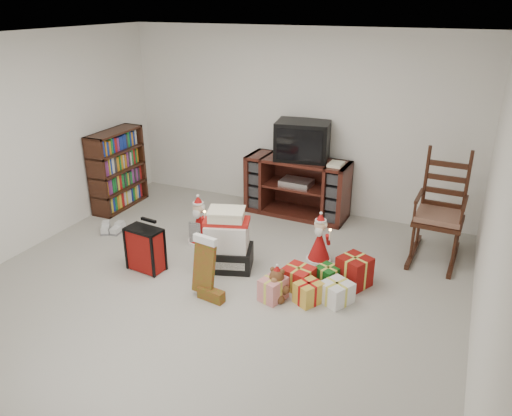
% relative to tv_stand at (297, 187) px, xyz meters
% --- Properties ---
extents(room, '(5.01, 5.01, 2.51)m').
position_rel_tv_stand_xyz_m(room, '(-0.13, -2.22, 0.84)').
color(room, '#AEABA0').
rests_on(room, ground).
extents(tv_stand, '(1.44, 0.56, 0.81)m').
position_rel_tv_stand_xyz_m(tv_stand, '(0.00, 0.00, 0.00)').
color(tv_stand, '#4E1B16').
rests_on(tv_stand, floor).
extents(bookshelf, '(0.31, 0.92, 1.13)m').
position_rel_tv_stand_xyz_m(bookshelf, '(-2.45, -0.76, 0.14)').
color(bookshelf, '#3E1B10').
rests_on(bookshelf, floor).
extents(rocking_chair, '(0.57, 0.90, 1.33)m').
position_rel_tv_stand_xyz_m(rocking_chair, '(1.91, -0.51, 0.05)').
color(rocking_chair, '#3E1B10').
rests_on(rocking_chair, floor).
extents(gift_pile, '(0.65, 0.55, 0.69)m').
position_rel_tv_stand_xyz_m(gift_pile, '(-0.21, -1.75, -0.10)').
color(gift_pile, black).
rests_on(gift_pile, floor).
extents(red_suitcase, '(0.41, 0.25, 0.59)m').
position_rel_tv_stand_xyz_m(red_suitcase, '(-1.01, -2.16, -0.15)').
color(red_suitcase, maroon).
rests_on(red_suitcase, floor).
extents(stocking, '(0.33, 0.18, 0.66)m').
position_rel_tv_stand_xyz_m(stocking, '(-0.16, -2.35, -0.07)').
color(stocking, '#0D7A0D').
rests_on(stocking, floor).
extents(teddy_bear, '(0.22, 0.20, 0.33)m').
position_rel_tv_stand_xyz_m(teddy_bear, '(0.53, -2.09, -0.26)').
color(teddy_bear, brown).
rests_on(teddy_bear, floor).
extents(santa_figurine, '(0.30, 0.28, 0.61)m').
position_rel_tv_stand_xyz_m(santa_figurine, '(0.70, -1.19, -0.17)').
color(santa_figurine, '#A51211').
rests_on(santa_figurine, floor).
extents(mrs_claus_figurine, '(0.31, 0.29, 0.63)m').
position_rel_tv_stand_xyz_m(mrs_claus_figurine, '(-0.80, -1.34, -0.16)').
color(mrs_claus_figurine, '#A51211').
rests_on(mrs_claus_figurine, floor).
extents(sneaker_pair, '(0.34, 0.27, 0.09)m').
position_rel_tv_stand_xyz_m(sneaker_pair, '(-2.01, -1.53, -0.36)').
color(sneaker_pair, silver).
rests_on(sneaker_pair, floor).
extents(gift_cluster, '(0.75, 1.05, 0.26)m').
position_rel_tv_stand_xyz_m(gift_cluster, '(0.88, -1.86, -0.28)').
color(gift_cluster, red).
rests_on(gift_cluster, floor).
extents(crt_television, '(0.77, 0.61, 0.52)m').
position_rel_tv_stand_xyz_m(crt_television, '(0.04, 0.03, 0.66)').
color(crt_television, black).
rests_on(crt_television, tv_stand).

